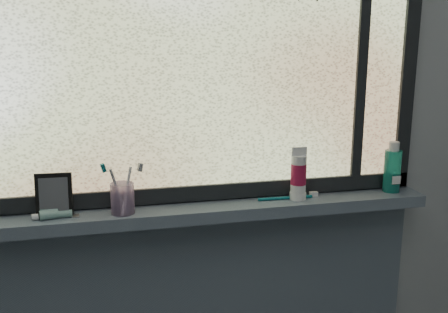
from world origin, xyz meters
TOP-DOWN VIEW (x-y plane):
  - wall_back at (0.00, 1.30)m, footprint 3.00×0.01m
  - windowsill at (0.00, 1.23)m, footprint 1.62×0.14m
  - window_pane at (0.00, 1.28)m, footprint 1.50×0.01m
  - frame_bottom at (0.00, 1.28)m, footprint 1.60×0.03m
  - frame_right at (0.78, 1.28)m, footprint 0.05×0.03m
  - frame_mullion at (0.60, 1.28)m, footprint 0.03×0.03m
  - vanity_mirror at (-0.40, 1.23)m, footprint 0.11×0.06m
  - toothpaste_tube at (-0.40, 1.21)m, footprint 0.17×0.06m
  - toothbrush_cup at (-0.20, 1.21)m, footprint 0.09×0.09m
  - toothbrush_lying at (0.33, 1.23)m, footprint 0.23×0.03m
  - mouthwash_bottle at (0.72, 1.23)m, footprint 0.07×0.07m
  - cream_tube at (0.37, 1.22)m, footprint 0.07×0.07m

SIDE VIEW (x-z plane):
  - windowsill at x=0.00m, z-range 0.98..1.02m
  - toothbrush_lying at x=0.33m, z-range 1.02..1.04m
  - toothpaste_tube at x=-0.40m, z-range 1.02..1.05m
  - frame_bottom at x=0.00m, z-range 1.02..1.07m
  - toothbrush_cup at x=-0.20m, z-range 1.02..1.11m
  - vanity_mirror at x=-0.40m, z-range 1.02..1.15m
  - mouthwash_bottle at x=0.72m, z-range 1.04..1.18m
  - cream_tube at x=0.37m, z-range 1.05..1.18m
  - wall_back at x=0.00m, z-range 0.00..2.50m
  - frame_right at x=0.78m, z-range 0.98..2.08m
  - window_pane at x=0.00m, z-range 1.03..2.03m
  - frame_mullion at x=0.60m, z-range 1.03..2.03m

